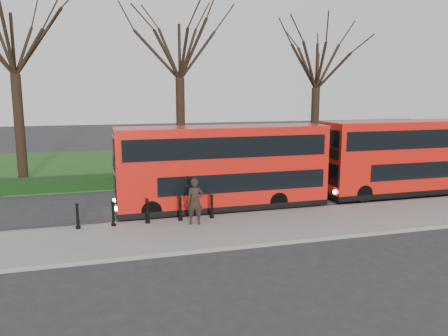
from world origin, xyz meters
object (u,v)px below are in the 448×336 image
object	(u,v)px
bollard_row	(147,211)
bus_lead	(223,168)
pedestrian	(195,201)
bus_rear	(412,158)

from	to	relation	value
bollard_row	bus_lead	xyz separation A→B (m)	(3.77, 1.82, 1.36)
bollard_row	pedestrian	world-z (taller)	pedestrian
bollard_row	bus_lead	world-z (taller)	bus_lead
bollard_row	bus_rear	world-z (taller)	bus_rear
bollard_row	bus_rear	xyz separation A→B (m)	(14.60, 2.07, 1.38)
pedestrian	bus_lead	bearing A→B (deg)	67.43
bus_lead	pedestrian	world-z (taller)	bus_lead
bollard_row	bus_rear	size ratio (longest dim) A/B	0.56
bollard_row	bus_lead	bearing A→B (deg)	25.71
bollard_row	bus_lead	distance (m)	4.40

